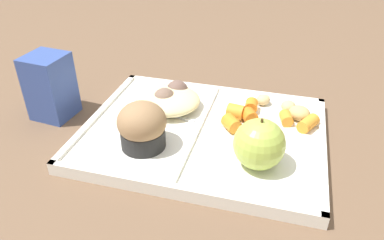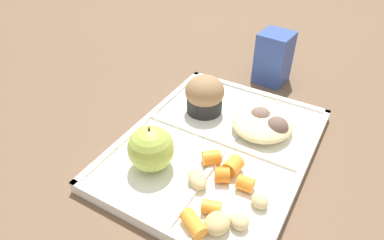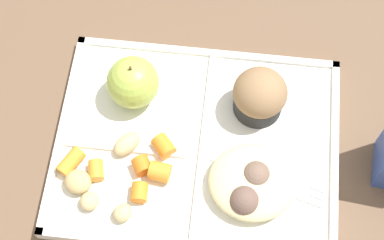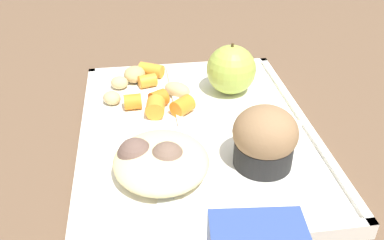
{
  "view_description": "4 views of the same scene",
  "coord_description": "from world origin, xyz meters",
  "px_view_note": "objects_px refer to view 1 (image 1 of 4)",
  "views": [
    {
      "loc": [
        -0.11,
        0.47,
        0.34
      ],
      "look_at": [
        0.02,
        0.01,
        0.04
      ],
      "focal_mm": 34.83,
      "sensor_mm": 36.0,
      "label": 1
    },
    {
      "loc": [
        -0.38,
        -0.17,
        0.39
      ],
      "look_at": [
        0.0,
        0.05,
        0.05
      ],
      "focal_mm": 31.76,
      "sensor_mm": 36.0,
      "label": 2
    },
    {
      "loc": [
        0.03,
        -0.31,
        0.76
      ],
      "look_at": [
        -0.01,
        0.02,
        0.05
      ],
      "focal_mm": 57.14,
      "sensor_mm": 36.0,
      "label": 3
    },
    {
      "loc": [
        0.43,
        -0.07,
        0.32
      ],
      "look_at": [
        0.01,
        -0.01,
        0.04
      ],
      "focal_mm": 39.4,
      "sensor_mm": 36.0,
      "label": 4
    }
  ],
  "objects_px": {
    "lunch_tray": "(203,134)",
    "green_apple": "(259,144)",
    "bran_muffin": "(142,126)",
    "milk_carton": "(52,85)",
    "plastic_fork": "(148,107)"
  },
  "relations": [
    {
      "from": "lunch_tray",
      "to": "green_apple",
      "type": "relative_size",
      "value": 4.95
    },
    {
      "from": "bran_muffin",
      "to": "lunch_tray",
      "type": "bearing_deg",
      "value": -140.13
    },
    {
      "from": "milk_carton",
      "to": "plastic_fork",
      "type": "bearing_deg",
      "value": -160.65
    },
    {
      "from": "lunch_tray",
      "to": "bran_muffin",
      "type": "height_order",
      "value": "bran_muffin"
    },
    {
      "from": "lunch_tray",
      "to": "plastic_fork",
      "type": "xyz_separation_m",
      "value": [
        0.11,
        -0.04,
        0.01
      ]
    },
    {
      "from": "green_apple",
      "to": "plastic_fork",
      "type": "distance_m",
      "value": 0.23
    },
    {
      "from": "plastic_fork",
      "to": "milk_carton",
      "type": "distance_m",
      "value": 0.17
    },
    {
      "from": "lunch_tray",
      "to": "bran_muffin",
      "type": "distance_m",
      "value": 0.11
    },
    {
      "from": "green_apple",
      "to": "plastic_fork",
      "type": "height_order",
      "value": "green_apple"
    },
    {
      "from": "green_apple",
      "to": "bran_muffin",
      "type": "height_order",
      "value": "green_apple"
    },
    {
      "from": "milk_carton",
      "to": "lunch_tray",
      "type": "bearing_deg",
      "value": -175.45
    },
    {
      "from": "green_apple",
      "to": "milk_carton",
      "type": "distance_m",
      "value": 0.36
    },
    {
      "from": "plastic_fork",
      "to": "milk_carton",
      "type": "xyz_separation_m",
      "value": [
        0.16,
        0.04,
        0.04
      ]
    },
    {
      "from": "bran_muffin",
      "to": "plastic_fork",
      "type": "bearing_deg",
      "value": -72.07
    },
    {
      "from": "lunch_tray",
      "to": "bran_muffin",
      "type": "xyz_separation_m",
      "value": [
        0.08,
        0.06,
        0.04
      ]
    }
  ]
}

